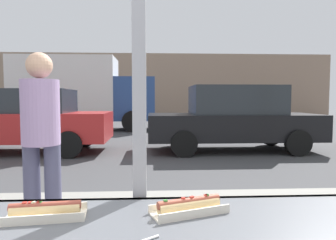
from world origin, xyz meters
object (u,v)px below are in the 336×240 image
hotdog_tray_far (189,206)px  pedestrian (41,134)px  parked_car_red (25,120)px  parked_car_black (233,118)px  box_truck (81,92)px  hotdog_tray_near (46,211)px

hotdog_tray_far → pedestrian: 2.04m
parked_car_red → parked_car_black: parked_car_black is taller
hotdog_tray_far → box_truck: 13.54m
box_truck → pedestrian: 11.61m
parked_car_red → parked_car_black: size_ratio=0.96×
hotdog_tray_near → box_truck: size_ratio=0.04×
hotdog_tray_far → pedestrian: bearing=121.8°
parked_car_red → parked_car_black: 5.46m
hotdog_tray_far → parked_car_red: bearing=115.4°
hotdog_tray_far → parked_car_black: parked_car_black is taller
parked_car_red → box_truck: 6.02m
hotdog_tray_far → parked_car_black: size_ratio=0.06×
hotdog_tray_near → parked_car_black: parked_car_black is taller
hotdog_tray_far → pedestrian: size_ratio=0.16×
parked_car_red → pedestrian: size_ratio=2.66×
hotdog_tray_near → parked_car_red: size_ratio=0.06×
box_truck → parked_car_red: bearing=-91.1°
parked_car_red → parked_car_black: (5.46, 0.00, 0.03)m
hotdog_tray_near → box_truck: bearing=102.2°
hotdog_tray_near → parked_car_red: parked_car_red is taller
box_truck → pedestrian: bearing=-79.0°
parked_car_black → box_truck: 8.05m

